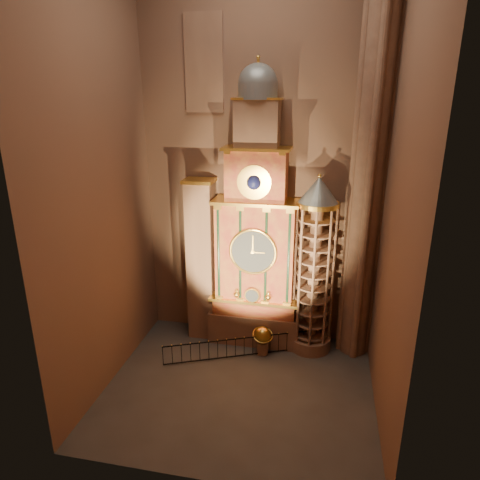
% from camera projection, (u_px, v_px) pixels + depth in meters
% --- Properties ---
extents(floor, '(14.00, 14.00, 0.00)m').
position_uv_depth(floor, '(239.00, 387.00, 22.85)').
color(floor, '#383330').
rests_on(floor, ground).
extents(wall_back, '(22.00, 0.00, 22.00)m').
position_uv_depth(wall_back, '(260.00, 165.00, 24.91)').
color(wall_back, brown).
rests_on(wall_back, floor).
extents(wall_left, '(0.00, 22.00, 22.00)m').
position_uv_depth(wall_left, '(97.00, 179.00, 20.66)').
color(wall_left, brown).
rests_on(wall_left, floor).
extents(wall_right, '(0.00, 22.00, 22.00)m').
position_uv_depth(wall_right, '(401.00, 191.00, 18.02)').
color(wall_right, brown).
rests_on(wall_right, floor).
extents(astronomical_clock, '(5.60, 2.41, 16.70)m').
position_uv_depth(astronomical_clock, '(256.00, 240.00, 25.33)').
color(astronomical_clock, '#8C634C').
rests_on(astronomical_clock, floor).
extents(portrait_tower, '(1.80, 1.60, 10.20)m').
position_uv_depth(portrait_tower, '(202.00, 260.00, 26.47)').
color(portrait_tower, '#8C634C').
rests_on(portrait_tower, floor).
extents(stair_turret, '(2.50, 2.50, 10.80)m').
position_uv_depth(stair_turret, '(314.00, 268.00, 24.87)').
color(stair_turret, '#8C634C').
rests_on(stair_turret, floor).
extents(gothic_pier, '(2.04, 2.04, 22.00)m').
position_uv_depth(gothic_pier, '(369.00, 171.00, 22.83)').
color(gothic_pier, '#8C634C').
rests_on(gothic_pier, floor).
extents(stained_glass_window, '(2.20, 0.14, 5.20)m').
position_uv_depth(stained_glass_window, '(204.00, 64.00, 23.69)').
color(stained_glass_window, navy).
rests_on(stained_glass_window, wall_back).
extents(celestial_globe, '(1.59, 1.56, 1.78)m').
position_uv_depth(celestial_globe, '(263.00, 338.00, 25.54)').
color(celestial_globe, '#8C634C').
rests_on(celestial_globe, floor).
extents(iron_railing, '(8.78, 3.78, 1.23)m').
position_uv_depth(iron_railing, '(244.00, 347.00, 25.34)').
color(iron_railing, black).
rests_on(iron_railing, floor).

